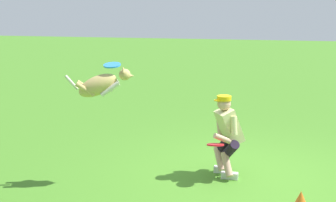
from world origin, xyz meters
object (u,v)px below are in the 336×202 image
(frisbee_held, at_px, (215,145))
(frisbee_flying, at_px, (112,65))
(dog, at_px, (101,85))
(person, at_px, (227,133))

(frisbee_held, bearing_deg, frisbee_flying, 9.05)
(dog, bearing_deg, frisbee_flying, 13.58)
(frisbee_flying, bearing_deg, frisbee_held, -170.95)
(frisbee_held, bearing_deg, person, -109.73)
(dog, distance_m, frisbee_flying, 0.33)
(person, xyz_separation_m, dog, (1.79, 0.70, 0.81))
(dog, bearing_deg, person, 1.82)
(person, bearing_deg, dog, -10.57)
(frisbee_flying, height_order, frisbee_held, frisbee_flying)
(dog, xyz_separation_m, frisbee_held, (-1.66, -0.33, -0.90))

